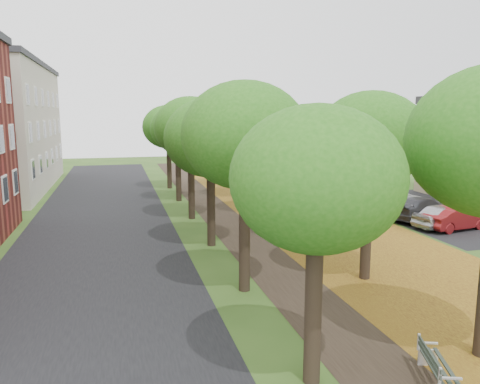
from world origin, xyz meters
TOP-DOWN VIEW (x-y plane):
  - ground at (0.00, 0.00)m, footprint 120.00×120.00m
  - street_asphalt at (-7.50, 15.00)m, footprint 8.00×70.00m
  - footpath at (0.00, 15.00)m, footprint 3.20×70.00m
  - leaf_verge at (5.00, 15.00)m, footprint 7.50×70.00m
  - parking_lot at (13.50, 16.00)m, footprint 9.00×16.00m
  - tree_row_west at (-2.20, 15.00)m, footprint 4.11×34.11m
  - tree_row_east at (2.60, 15.00)m, footprint 4.11×34.11m
  - bench at (0.60, -0.82)m, footprint 1.05×1.80m
  - car_silver at (11.00, 12.06)m, footprint 4.29×2.40m
  - car_red at (11.32, 11.62)m, footprint 4.07×2.02m
  - car_grey at (11.00, 14.18)m, footprint 5.11×3.51m
  - car_white at (11.00, 16.79)m, footprint 5.15×2.71m

SIDE VIEW (x-z plane):
  - ground at x=0.00m, z-range 0.00..0.00m
  - street_asphalt at x=-7.50m, z-range 0.00..0.01m
  - parking_lot at x=13.50m, z-range 0.00..0.01m
  - footpath at x=0.00m, z-range 0.00..0.01m
  - leaf_verge at x=5.00m, z-range 0.00..0.01m
  - bench at x=0.60m, z-range 0.02..0.84m
  - car_red at x=11.32m, z-range 0.00..1.28m
  - car_grey at x=11.00m, z-range 0.00..1.37m
  - car_silver at x=11.00m, z-range 0.00..1.38m
  - car_white at x=11.00m, z-range 0.00..1.38m
  - tree_row_west at x=-2.20m, z-range 1.66..8.54m
  - tree_row_east at x=2.60m, z-range 1.66..8.54m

